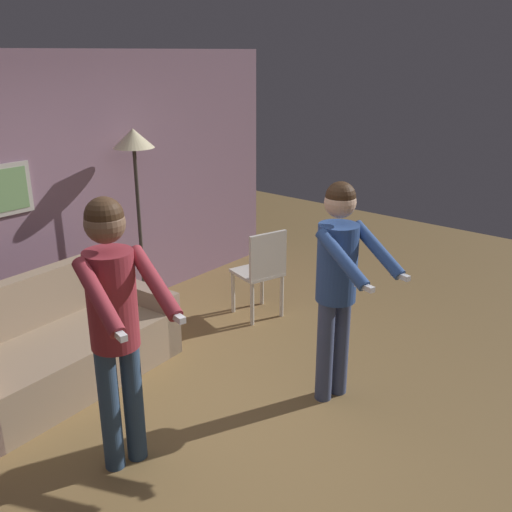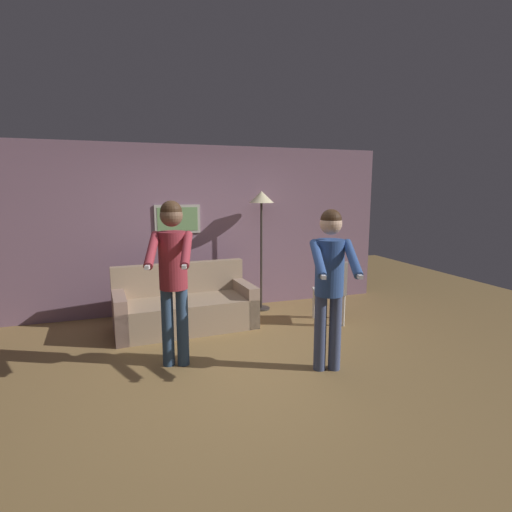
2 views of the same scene
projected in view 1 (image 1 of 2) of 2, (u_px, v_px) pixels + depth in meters
The scene contains 7 objects.
ground_plane at pixel (211, 432), 4.09m from camera, with size 12.00×12.00×0.00m, color olive.
back_wall_assembly at pixel (21, 205), 5.00m from camera, with size 6.40×0.09×2.60m.
couch at pixel (58, 351), 4.63m from camera, with size 1.95×0.97×0.87m.
torchiere_lamp at pixel (135, 156), 5.40m from camera, with size 0.39×0.39×1.90m.
person_standing_left at pixel (114, 311), 3.41m from camera, with size 0.54×0.74×1.81m.
person_standing_right at pixel (338, 273), 4.17m from camera, with size 0.55×0.71×1.72m.
dining_chair_distant at pixel (262, 269), 5.69m from camera, with size 0.52×0.52×0.93m.
Camera 1 is at (-2.42, -2.43, 2.58)m, focal length 40.00 mm.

